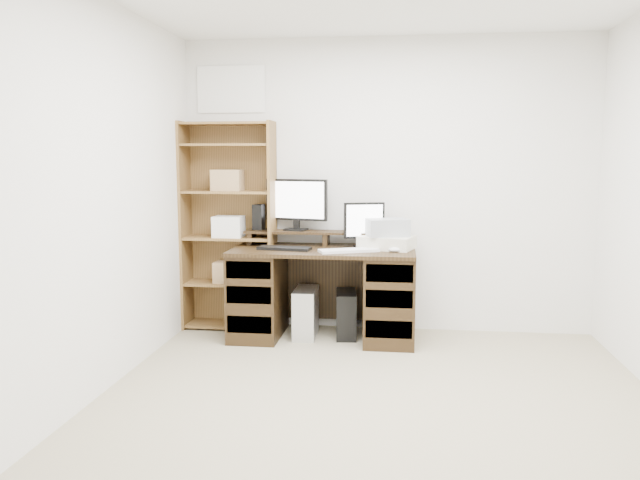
% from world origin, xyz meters
% --- Properties ---
extents(room, '(3.54, 4.04, 2.54)m').
position_xyz_m(room, '(-0.00, 0.00, 1.25)').
color(room, tan).
rests_on(room, ground).
extents(desk, '(1.50, 0.70, 0.75)m').
position_xyz_m(desk, '(-0.50, 1.64, 0.39)').
color(desk, black).
rests_on(desk, ground).
extents(riser_shelf, '(1.40, 0.22, 0.12)m').
position_xyz_m(riser_shelf, '(-0.50, 1.85, 0.84)').
color(riser_shelf, black).
rests_on(riser_shelf, desk).
extents(monitor_wide, '(0.55, 0.19, 0.44)m').
position_xyz_m(monitor_wide, '(-0.76, 1.89, 1.12)').
color(monitor_wide, black).
rests_on(monitor_wide, riser_shelf).
extents(monitor_small, '(0.34, 0.17, 0.37)m').
position_xyz_m(monitor_small, '(-0.17, 1.76, 0.95)').
color(monitor_small, black).
rests_on(monitor_small, desk).
extents(speaker, '(0.10, 0.10, 0.22)m').
position_xyz_m(speaker, '(-1.10, 1.89, 0.98)').
color(speaker, black).
rests_on(speaker, riser_shelf).
extents(keyboard_black, '(0.45, 0.21, 0.02)m').
position_xyz_m(keyboard_black, '(-0.81, 1.54, 0.76)').
color(keyboard_black, black).
rests_on(keyboard_black, desk).
extents(keyboard_white, '(0.50, 0.32, 0.02)m').
position_xyz_m(keyboard_white, '(-0.28, 1.49, 0.76)').
color(keyboard_white, white).
rests_on(keyboard_white, desk).
extents(mouse, '(0.11, 0.09, 0.04)m').
position_xyz_m(mouse, '(0.08, 1.53, 0.77)').
color(mouse, silver).
rests_on(mouse, desk).
extents(printer, '(0.49, 0.42, 0.11)m').
position_xyz_m(printer, '(0.02, 1.71, 0.80)').
color(printer, beige).
rests_on(printer, desk).
extents(basket, '(0.38, 0.32, 0.14)m').
position_xyz_m(basket, '(0.02, 1.71, 0.93)').
color(basket, '#92989C').
rests_on(basket, printer).
extents(tower_silver, '(0.19, 0.41, 0.41)m').
position_xyz_m(tower_silver, '(-0.65, 1.66, 0.20)').
color(tower_silver, silver).
rests_on(tower_silver, ground).
extents(tower_black, '(0.20, 0.40, 0.38)m').
position_xyz_m(tower_black, '(-0.31, 1.70, 0.19)').
color(tower_black, black).
rests_on(tower_black, ground).
extents(bookshelf, '(0.80, 0.30, 1.80)m').
position_xyz_m(bookshelf, '(-1.35, 1.86, 0.92)').
color(bookshelf, brown).
rests_on(bookshelf, ground).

